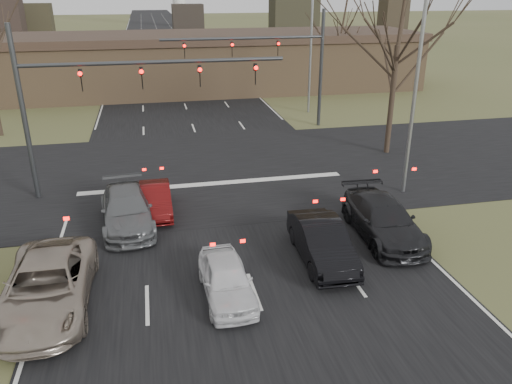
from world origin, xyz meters
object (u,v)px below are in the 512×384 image
mast_arm_near (96,89)px  car_charcoal_sedan (383,219)px  streetlight_right_near (413,78)px  car_red_ahead (156,199)px  car_silver_suv (47,286)px  car_white_sedan (226,279)px  car_grey_ahead (127,209)px  mast_arm_far (282,56)px  streetlight_right_far (309,40)px  building (199,62)px  car_black_hatch (322,242)px

mast_arm_near → car_charcoal_sedan: size_ratio=2.30×
streetlight_right_near → car_red_ahead: streetlight_right_near is taller
car_silver_suv → car_white_sedan: car_silver_suv is taller
car_white_sedan → car_charcoal_sedan: (6.82, 2.86, 0.12)m
car_grey_ahead → car_white_sedan: bearing=-66.3°
mast_arm_near → car_red_ahead: bearing=-52.5°
car_silver_suv → car_white_sedan: 5.60m
mast_arm_near → car_grey_ahead: mast_arm_near is taller
mast_arm_far → car_grey_ahead: 17.94m
car_silver_suv → car_red_ahead: bearing=62.5°
streetlight_right_near → car_silver_suv: streetlight_right_near is taller
car_silver_suv → car_charcoal_sedan: 12.60m
mast_arm_near → car_red_ahead: mast_arm_near is taller
streetlight_right_near → car_charcoal_sedan: 7.02m
streetlight_right_far → car_silver_suv: (-15.82, -23.48, -4.80)m
car_grey_ahead → car_red_ahead: car_grey_ahead is taller
car_white_sedan → car_silver_suv: bearing=172.4°
mast_arm_near → car_white_sedan: (4.30, -10.04, -4.42)m
streetlight_right_near → car_red_ahead: 12.82m
streetlight_right_far → car_white_sedan: size_ratio=2.63×
mast_arm_near → streetlight_right_far: size_ratio=1.21×
building → streetlight_right_far: streetlight_right_far is taller
car_white_sedan → car_red_ahead: (-2.07, 7.13, -0.02)m
car_silver_suv → car_black_hatch: bearing=6.9°
streetlight_right_far → car_charcoal_sedan: bearing=-99.2°
car_silver_suv → streetlight_right_near: bearing=23.5°
car_silver_suv → car_red_ahead: size_ratio=1.48×
mast_arm_far → streetlight_right_far: bearing=51.9°
car_silver_suv → car_grey_ahead: (2.29, 5.50, -0.05)m
car_grey_ahead → building: bearing=73.2°
building → car_black_hatch: size_ratio=9.32×
mast_arm_near → mast_arm_far: size_ratio=1.09×
car_white_sedan → car_red_ahead: size_ratio=0.99×
streetlight_right_near → car_grey_ahead: 13.94m
streetlight_right_near → car_red_ahead: size_ratio=2.61×
streetlight_right_far → car_red_ahead: 21.50m
car_white_sedan → car_grey_ahead: bearing=116.6°
car_silver_suv → building: bearing=76.7°
car_black_hatch → car_charcoal_sedan: car_charcoal_sedan is taller
streetlight_right_near → car_silver_suv: bearing=-157.1°
mast_arm_near → streetlight_right_near: bearing=-12.1°
mast_arm_far → car_red_ahead: size_ratio=2.90×
car_white_sedan → car_red_ahead: bearing=104.4°
car_charcoal_sedan → car_black_hatch: bearing=-155.0°
streetlight_right_far → car_silver_suv: size_ratio=1.76×
streetlight_right_near → car_white_sedan: size_ratio=2.63×
mast_arm_far → streetlight_right_far: 5.12m
car_white_sedan → car_black_hatch: size_ratio=0.84×
car_charcoal_sedan → car_grey_ahead: size_ratio=1.04×
car_charcoal_sedan → car_grey_ahead: 10.60m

